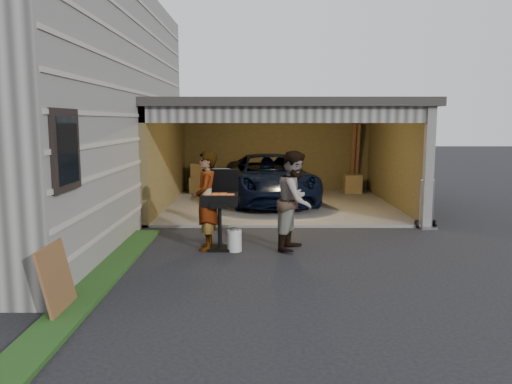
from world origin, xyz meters
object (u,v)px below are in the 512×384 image
minivan (269,180)px  woman (206,201)px  propane_tank (234,241)px  man (295,200)px  plywood_panel (57,279)px  bbq_grill (220,203)px  hand_truck (427,219)px

minivan → woman: (-1.30, -5.26, 0.24)m
minivan → propane_tank: size_ratio=12.42×
woman → man: (1.65, 0.04, 0.00)m
propane_tank → plywood_panel: 3.65m
man → bbq_grill: size_ratio=1.24×
man → propane_tank: bearing=119.2°
plywood_panel → hand_truck: (6.29, 4.97, -0.22)m
plywood_panel → hand_truck: hand_truck is taller
man → propane_tank: size_ratio=4.66×
bbq_grill → plywood_panel: bbq_grill is taller
bbq_grill → propane_tank: (0.28, -0.15, -0.69)m
man → plywood_panel: size_ratio=2.10×
man → plywood_panel: 4.52m
woman → man: bearing=89.2°
bbq_grill → plywood_panel: 3.65m
woman → hand_truck: (4.74, 1.86, -0.71)m
woman → hand_truck: size_ratio=1.67×
minivan → bbq_grill: 5.34m
minivan → plywood_panel: size_ratio=5.58×
bbq_grill → woman: bearing=-174.3°
woman → man: size_ratio=1.00×
minivan → bbq_grill: bbq_grill is taller
man → hand_truck: (3.09, 1.82, -0.71)m
woman → bbq_grill: 0.25m
man → hand_truck: size_ratio=1.67×
propane_tank → hand_truck: bearing=25.2°
propane_tank → plywood_panel: (-2.08, -2.99, 0.24)m
bbq_grill → propane_tank: bbq_grill is taller
man → hand_truck: man is taller
hand_truck → propane_tank: bearing=-161.1°
man → propane_tank: 1.35m
hand_truck → man: bearing=-155.8°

